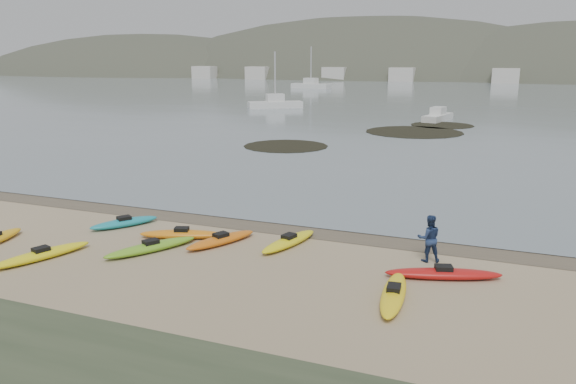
% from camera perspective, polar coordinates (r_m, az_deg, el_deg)
% --- Properties ---
extents(ground, '(600.00, 600.00, 0.00)m').
position_cam_1_polar(ground, '(24.53, 0.00, -3.41)').
color(ground, tan).
rests_on(ground, ground).
extents(wet_sand, '(60.00, 60.00, 0.00)m').
position_cam_1_polar(wet_sand, '(24.26, -0.26, -3.59)').
color(wet_sand, brown).
rests_on(wet_sand, ground).
extents(water, '(1200.00, 1200.00, 0.00)m').
position_cam_1_polar(water, '(322.02, 20.39, 11.51)').
color(water, slate).
rests_on(water, ground).
extents(kayaks, '(19.38, 8.28, 0.34)m').
position_cam_1_polar(kayaks, '(21.35, -8.88, -5.72)').
color(kayaks, '#71B524').
rests_on(kayaks, ground).
extents(person_east, '(1.01, 0.90, 1.72)m').
position_cam_1_polar(person_east, '(20.71, 14.14, -4.58)').
color(person_east, navy).
rests_on(person_east, ground).
extents(kelp_mats, '(16.96, 26.01, 0.04)m').
position_cam_1_polar(kelp_mats, '(54.56, 10.53, 5.85)').
color(kelp_mats, black).
rests_on(kelp_mats, water).
extents(moored_boats, '(81.60, 66.77, 1.28)m').
position_cam_1_polar(moored_boats, '(105.30, 17.89, 9.37)').
color(moored_boats, silver).
rests_on(moored_boats, ground).
extents(far_town, '(199.00, 5.00, 4.00)m').
position_cam_1_polar(far_town, '(166.92, 21.00, 10.96)').
color(far_town, beige).
rests_on(far_town, ground).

